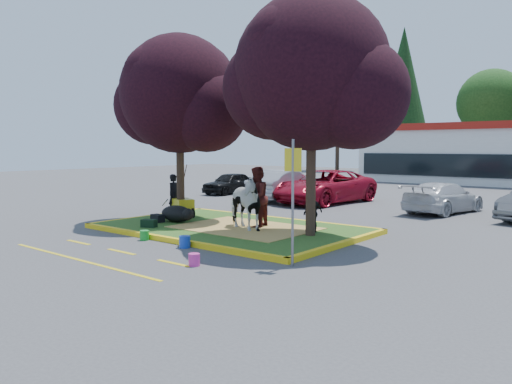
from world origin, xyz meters
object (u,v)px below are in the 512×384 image
Objects in this scene: cow at (242,203)px; calf at (177,214)px; car_silver at (284,185)px; bucket_green at (144,235)px; handler at (174,195)px; wheelbarrow at (183,204)px; sign_post at (293,187)px; bucket_blue at (185,242)px; bucket_pink at (194,260)px; car_black at (230,183)px.

cow reaches higher than calf.
bucket_green is at bearing 102.15° from car_silver.
handler reaches higher than calf.
sign_post is (7.12, -3.21, 1.19)m from wheelbarrow.
bucket_blue is 0.07× the size of car_silver.
bucket_blue is at bearing 143.05° from bucket_pink.
wheelbarrow is at bearing 138.07° from bucket_blue.
car_black is (-7.71, 12.20, 0.48)m from bucket_green.
car_black is 4.57m from car_silver.
car_black is at bearing 26.63° from handler.
cow is 1.14× the size of wheelbarrow.
calf is 0.84× the size of handler.
bucket_pink is 17.46m from car_black.
wheelbarrow is 0.60× the size of sign_post.
bucket_blue is 12.38m from car_silver.
wheelbarrow is at bearing 139.55° from bucket_pink.
cow reaches higher than bucket_pink.
bucket_blue is (3.70, -3.32, -0.44)m from wheelbarrow.
handler is 0.57m from wheelbarrow.
bucket_green is (-5.14, -0.10, -1.65)m from sign_post.
wheelbarrow reaches higher than calf.
car_silver is at bearing 97.87° from calf.
bucket_green is 1.71m from bucket_blue.
bucket_blue is (4.18, -3.35, -0.76)m from handler.
car_silver reaches higher than calf.
car_silver is (-3.23, 11.33, 0.62)m from bucket_green.
bucket_pink is 0.88× the size of bucket_blue.
bucket_blue is at bearing -132.73° from handler.
car_black is (-6.50, 9.89, 0.19)m from calf.
bucket_green is at bearing 168.84° from sign_post.
bucket_pink is at bearing 113.94° from car_silver.
bucket_green is 11.80m from car_silver.
car_black is (-5.24, 8.86, -0.30)m from handler.
car_black is (-9.26, 9.68, -0.36)m from cow.
handler reaches higher than car_black.
bucket_green is at bearing -59.13° from car_black.
bucket_blue reaches higher than bucket_pink.
wheelbarrow reaches higher than bucket_green.
bucket_pink is at bearing -17.95° from wheelbarrow.
bucket_green is (-1.55, -2.52, -0.84)m from cow.
calf is at bearing 114.41° from cow.
calf is at bearing 117.55° from bucket_green.
bucket_blue is at bearing -0.25° from bucket_green.
handler is 8.31m from sign_post.
car_silver is at bearing -12.37° from car_black.
handler is 7.49m from bucket_pink.
car_silver is at bearing 113.51° from bucket_blue.
bucket_green is at bearing 168.63° from cow.
bucket_green reaches higher than bucket_pink.
bucket_green is (1.99, -3.31, -0.46)m from wheelbarrow.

